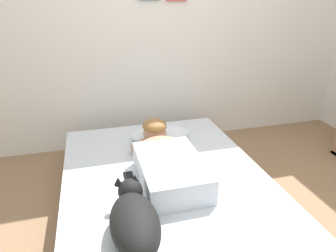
{
  "coord_description": "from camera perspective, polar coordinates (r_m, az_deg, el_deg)",
  "views": [
    {
      "loc": [
        -0.74,
        -1.5,
        1.47
      ],
      "look_at": [
        -0.19,
        0.55,
        0.54
      ],
      "focal_mm": 31.43,
      "sensor_mm": 36.0,
      "label": 1
    }
  ],
  "objects": [
    {
      "name": "ground_plane",
      "position": [
        2.22,
        8.81,
        -18.11
      ],
      "size": [
        12.44,
        12.44,
        0.0
      ],
      "primitive_type": "plane",
      "color": "#8C6B4C"
    },
    {
      "name": "back_wall",
      "position": [
        3.07,
        -1.21,
        19.52
      ],
      "size": [
        4.22,
        0.12,
        2.5
      ],
      "color": "silver",
      "rests_on": "ground"
    },
    {
      "name": "bed",
      "position": [
        2.25,
        -0.53,
        -12.55
      ],
      "size": [
        1.49,
        1.95,
        0.29
      ],
      "color": "gray",
      "rests_on": "ground"
    },
    {
      "name": "pillow",
      "position": [
        2.64,
        -1.51,
        -1.56
      ],
      "size": [
        0.52,
        0.32,
        0.11
      ],
      "primitive_type": "ellipsoid",
      "color": "silver",
      "rests_on": "bed"
    },
    {
      "name": "person_lying",
      "position": [
        2.14,
        -0.44,
        -6.46
      ],
      "size": [
        0.43,
        0.92,
        0.27
      ],
      "color": "silver",
      "rests_on": "bed"
    },
    {
      "name": "dog",
      "position": [
        1.64,
        -6.58,
        -17.49
      ],
      "size": [
        0.26,
        0.57,
        0.21
      ],
      "color": "black",
      "rests_on": "bed"
    },
    {
      "name": "coffee_cup",
      "position": [
        2.59,
        -0.35,
        -2.54
      ],
      "size": [
        0.12,
        0.09,
        0.07
      ],
      "color": "white",
      "rests_on": "bed"
    },
    {
      "name": "cell_phone",
      "position": [
        2.15,
        -7.61,
        -9.78
      ],
      "size": [
        0.07,
        0.14,
        0.01
      ],
      "primitive_type": "cube",
      "color": "black",
      "rests_on": "bed"
    }
  ]
}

